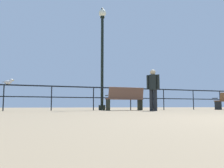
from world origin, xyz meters
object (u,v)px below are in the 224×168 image
Objects in this scene: bench_near_left at (125,98)px; seagull_on_rail at (9,82)px; lamppost_center at (102,50)px; person_by_bench at (153,87)px.

seagull_on_rail reaches higher than bench_near_left.
bench_near_left is 2.44m from lamppost_center.
lamppost_center is 4.10m from seagull_on_rail.
bench_near_left is 1.43m from person_by_bench.
person_by_bench reaches higher than bench_near_left.
bench_near_left is 3.51× the size of seagull_on_rail.
seagull_on_rail is at bearing 159.82° from person_by_bench.
bench_near_left is 4.59m from seagull_on_rail.
person_by_bench is 5.47m from seagull_on_rail.
seagull_on_rail is (-4.51, 0.65, 0.57)m from bench_near_left.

